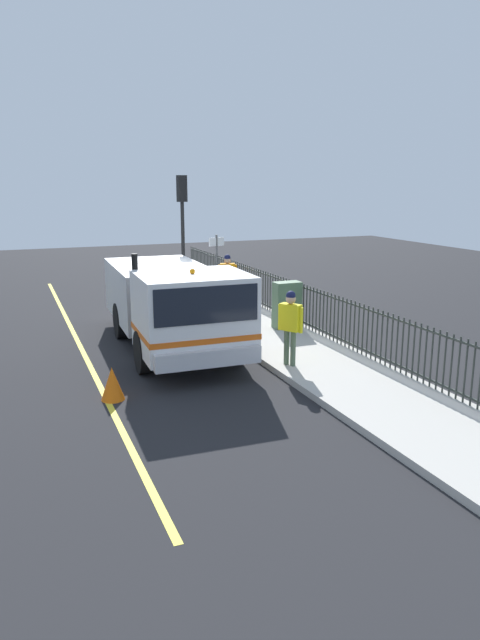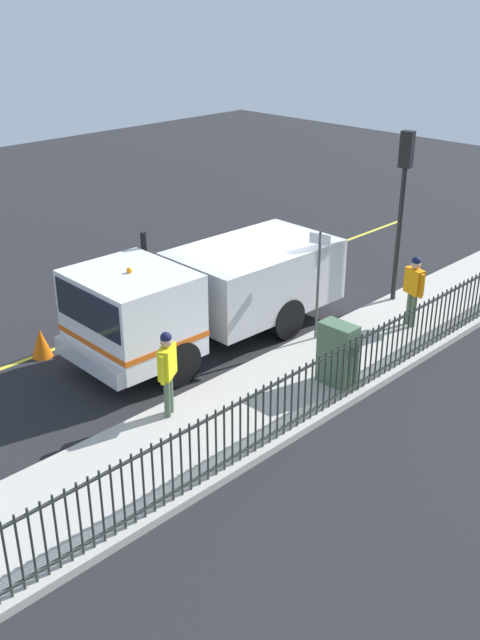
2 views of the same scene
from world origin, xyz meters
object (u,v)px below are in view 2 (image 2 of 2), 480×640
(worker_standing, at_px, (167,365))
(work_truck, at_px, (199,292))
(street_sign, at_px, (319,273))
(traffic_light_near, at_px, (404,183))
(traffic_cone, at_px, (41,343))
(pedestrian_distant, at_px, (414,284))
(utility_cabinet, at_px, (337,354))

(worker_standing, bearing_deg, work_truck, 5.98)
(work_truck, relative_size, street_sign, 2.63)
(worker_standing, distance_m, traffic_light_near, 7.83)
(traffic_cone, bearing_deg, traffic_light_near, 64.09)
(work_truck, height_order, worker_standing, work_truck)
(worker_standing, bearing_deg, street_sign, -29.75)
(work_truck, distance_m, worker_standing, 3.20)
(work_truck, height_order, traffic_light_near, traffic_light_near)
(worker_standing, bearing_deg, traffic_cone, 62.61)
(pedestrian_distant, xyz_separation_m, traffic_cone, (-4.99, -6.80, -0.85))
(street_sign, bearing_deg, work_truck, -134.12)
(worker_standing, relative_size, pedestrian_distant, 0.99)
(work_truck, xyz_separation_m, traffic_light_near, (1.77, 5.04, 1.84))
(worker_standing, bearing_deg, utility_cabinet, -56.78)
(pedestrian_distant, distance_m, street_sign, 2.45)
(pedestrian_distant, bearing_deg, traffic_cone, 72.30)
(worker_standing, height_order, traffic_cone, worker_standing)
(work_truck, relative_size, traffic_cone, 10.20)
(worker_standing, relative_size, street_sign, 0.66)
(traffic_light_near, distance_m, utility_cabinet, 5.31)
(pedestrian_distant, bearing_deg, utility_cabinet, 116.37)
(worker_standing, xyz_separation_m, utility_cabinet, (1.48, 3.11, -0.38))
(traffic_light_near, height_order, street_sign, traffic_light_near)
(worker_standing, relative_size, traffic_light_near, 0.40)
(pedestrian_distant, bearing_deg, street_sign, 80.35)
(worker_standing, bearing_deg, pedestrian_distant, -40.10)
(utility_cabinet, xyz_separation_m, traffic_cone, (-5.46, -3.38, -0.46))
(work_truck, bearing_deg, pedestrian_distant, -124.68)
(work_truck, xyz_separation_m, pedestrian_distant, (2.95, 3.98, -0.10))
(worker_standing, height_order, pedestrian_distant, pedestrian_distant)
(worker_standing, xyz_separation_m, pedestrian_distant, (1.01, 6.53, 0.01))
(work_truck, height_order, street_sign, street_sign)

